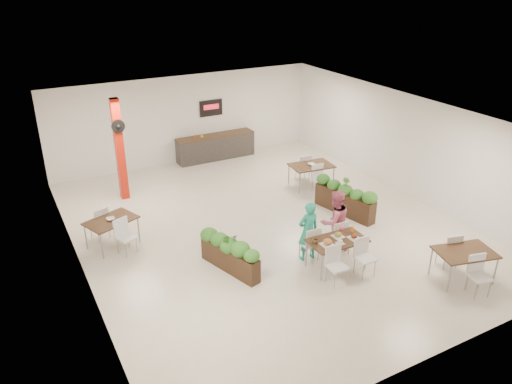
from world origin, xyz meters
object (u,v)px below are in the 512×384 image
(planter_right, at_px, (345,197))
(side_table_a, at_px, (111,224))
(red_column, at_px, (120,149))
(diner_man, at_px, (308,231))
(planter_left, at_px, (230,252))
(side_table_b, at_px, (311,168))
(main_table, at_px, (337,244))
(side_table_c, at_px, (465,256))
(diner_woman, at_px, (335,222))
(service_counter, at_px, (216,146))

(planter_right, height_order, side_table_a, planter_right)
(red_column, bearing_deg, diner_man, -61.99)
(planter_left, bearing_deg, side_table_b, 35.71)
(planter_left, bearing_deg, side_table_a, 130.83)
(main_table, xyz_separation_m, side_table_c, (2.27, -1.83, -0.00))
(planter_right, xyz_separation_m, side_table_a, (-6.48, 1.39, 0.12))
(diner_woman, relative_size, planter_left, 0.91)
(main_table, relative_size, diner_man, 1.07)
(main_table, bearing_deg, diner_man, 120.80)
(diner_woman, bearing_deg, planter_left, -7.24)
(planter_left, xyz_separation_m, planter_right, (4.30, 1.13, 0.01))
(side_table_b, xyz_separation_m, side_table_c, (0.02, -6.21, -0.01))
(main_table, distance_m, planter_left, 2.57)
(red_column, height_order, side_table_c, red_column)
(service_counter, bearing_deg, side_table_a, -137.28)
(service_counter, xyz_separation_m, side_table_a, (-5.05, -4.66, 0.14))
(side_table_a, bearing_deg, service_counter, 21.42)
(planter_right, bearing_deg, planter_left, -165.23)
(red_column, distance_m, side_table_b, 6.14)
(main_table, bearing_deg, side_table_b, 62.85)
(main_table, distance_m, side_table_b, 4.93)
(side_table_c, bearing_deg, red_column, 139.37)
(planter_left, height_order, side_table_a, planter_left)
(red_column, height_order, side_table_a, red_column)
(side_table_c, bearing_deg, side_table_a, 155.77)
(side_table_a, bearing_deg, diner_woman, -52.42)
(planter_right, distance_m, side_table_a, 6.63)
(diner_woman, bearing_deg, side_table_b, -114.24)
(main_table, height_order, side_table_a, same)
(service_counter, xyz_separation_m, planter_left, (-2.87, -7.18, 0.01))
(side_table_b, height_order, side_table_c, same)
(planter_left, height_order, side_table_b, planter_left)
(planter_left, xyz_separation_m, side_table_a, (-2.18, 2.52, 0.13))
(red_column, height_order, main_table, red_column)
(red_column, distance_m, diner_woman, 6.98)
(main_table, xyz_separation_m, side_table_b, (2.25, 4.39, 0.01))
(service_counter, relative_size, side_table_a, 1.81)
(diner_man, distance_m, planter_left, 2.00)
(service_counter, distance_m, planter_left, 7.73)
(service_counter, relative_size, planter_right, 1.42)
(red_column, height_order, diner_woman, red_column)
(side_table_b, bearing_deg, main_table, -111.06)
(service_counter, height_order, side_table_b, service_counter)
(service_counter, distance_m, side_table_c, 10.25)
(service_counter, distance_m, diner_woman, 7.63)
(diner_man, height_order, side_table_b, diner_man)
(planter_left, distance_m, planter_right, 4.45)
(service_counter, height_order, planter_left, service_counter)
(diner_man, xyz_separation_m, planter_left, (-1.93, 0.44, -0.27))
(diner_man, relative_size, side_table_c, 0.93)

